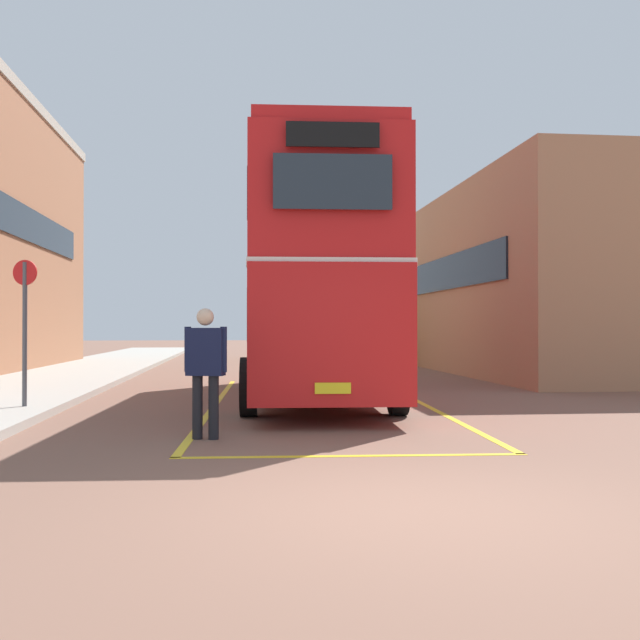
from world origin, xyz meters
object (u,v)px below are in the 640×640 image
Objects in this scene: double_decker_bus at (314,280)px; bus_stop_sign at (25,318)px; pedestrian_boarding at (206,363)px; single_deck_bus at (317,324)px.

double_decker_bus is 4.10× the size of bus_stop_sign.
double_decker_bus is at bearing 24.10° from bus_stop_sign.
double_decker_bus is 5.83m from bus_stop_sign.
bus_stop_sign reaches higher than pedestrian_boarding.
bus_stop_sign is at bearing 134.85° from pedestrian_boarding.
double_decker_bus is 18.51m from single_deck_bus.
pedestrian_boarding is at bearing -109.93° from double_decker_bus.
double_decker_bus reaches higher than pedestrian_boarding.
single_deck_bus is 21.98m from bus_stop_sign.
single_deck_bus is at bearing 83.65° from double_decker_bus.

